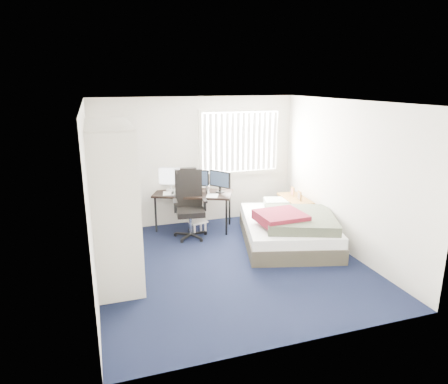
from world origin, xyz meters
TOP-DOWN VIEW (x-y plane):
  - ground at (0.00, 0.00)m, footprint 4.20×4.20m
  - room_shell at (0.00, 0.00)m, footprint 4.20×4.20m
  - window_assembly at (0.90, 2.04)m, footprint 1.72×0.09m
  - closet at (-1.67, 0.27)m, footprint 0.64×1.84m
  - desk at (-0.15, 1.75)m, footprint 1.62×1.23m
  - office_chair at (-0.33, 1.36)m, footprint 0.66×0.66m
  - footstool at (-0.17, 1.41)m, footprint 0.37×0.33m
  - nightstand at (1.75, 1.22)m, footprint 0.48×0.88m
  - bed at (1.25, 0.49)m, footprint 1.99×2.34m
  - pine_box at (-1.65, -0.34)m, footprint 0.45×0.36m

SIDE VIEW (x-z plane):
  - ground at x=0.00m, z-range 0.00..0.00m
  - pine_box at x=-1.65m, z-range 0.00..0.31m
  - footstool at x=-0.17m, z-range 0.07..0.33m
  - bed at x=1.25m, z-range -0.05..0.62m
  - office_chair at x=-0.33m, z-range -0.15..1.11m
  - nightstand at x=1.75m, z-range 0.13..0.90m
  - desk at x=-0.15m, z-range 0.17..1.35m
  - closet at x=-1.67m, z-range 0.24..2.46m
  - room_shell at x=0.00m, z-range -0.59..3.61m
  - window_assembly at x=0.90m, z-range 0.94..2.26m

